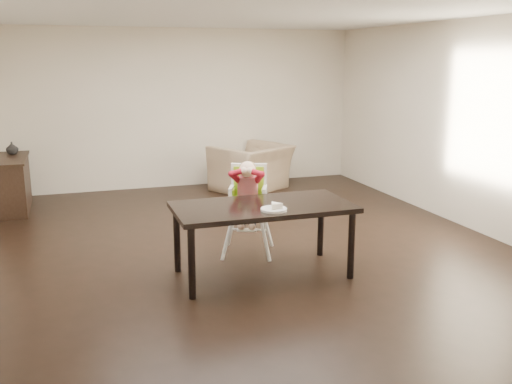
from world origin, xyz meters
TOP-DOWN VIEW (x-y plane):
  - ground at (0.00, 0.00)m, footprint 7.00×7.00m
  - room_walls at (0.00, 0.00)m, footprint 6.02×7.02m
  - dining_table at (-0.14, -1.00)m, footprint 1.80×0.90m
  - high_chair at (-0.07, -0.28)m, footprint 0.59×0.59m
  - plate at (-0.11, -1.25)m, footprint 0.31×0.31m
  - armchair at (0.96, 2.80)m, footprint 1.40×1.25m
  - sideboard at (-2.78, 2.60)m, footprint 0.44×1.26m
  - vase at (-2.78, 2.93)m, footprint 0.24×0.24m

SIDE VIEW (x-z plane):
  - ground at x=0.00m, z-range 0.00..0.00m
  - sideboard at x=-2.78m, z-range 0.00..0.79m
  - armchair at x=0.96m, z-range 0.00..1.03m
  - dining_table at x=-0.14m, z-range 0.30..1.05m
  - high_chair at x=-0.07m, z-range 0.22..1.30m
  - plate at x=-0.11m, z-range 0.74..0.81m
  - vase at x=-2.78m, z-range 0.79..0.97m
  - room_walls at x=0.00m, z-range 0.50..3.21m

